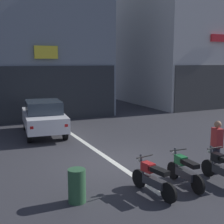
# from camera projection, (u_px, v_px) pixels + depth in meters

# --- Properties ---
(ground_plane) EXTENTS (120.00, 120.00, 0.00)m
(ground_plane) POSITION_uv_depth(u_px,v_px,m) (113.00, 162.00, 10.74)
(ground_plane) COLOR #333338
(lane_centre_line) EXTENTS (0.20, 18.00, 0.01)m
(lane_centre_line) POSITION_uv_depth(u_px,v_px,m) (64.00, 128.00, 16.09)
(lane_centre_line) COLOR silver
(lane_centre_line) RESTS_ON ground
(building_mid_block) EXTENTS (8.72, 8.44, 13.94)m
(building_mid_block) POSITION_uv_depth(u_px,v_px,m) (31.00, 8.00, 20.63)
(building_mid_block) COLOR gray
(building_mid_block) RESTS_ON ground
(building_far_right) EXTENTS (8.53, 9.89, 13.22)m
(building_far_right) POSITION_uv_depth(u_px,v_px,m) (181.00, 23.00, 25.93)
(building_far_right) COLOR silver
(building_far_right) RESTS_ON ground
(car_white_crossing_near) EXTENTS (2.21, 4.27, 1.64)m
(car_white_crossing_near) POSITION_uv_depth(u_px,v_px,m) (44.00, 116.00, 14.56)
(car_white_crossing_near) COLOR black
(car_white_crossing_near) RESTS_ON ground
(motorcycle_red_row_leftmost) EXTENTS (0.55, 1.66, 0.98)m
(motorcycle_red_row_leftmost) POSITION_uv_depth(u_px,v_px,m) (153.00, 178.00, 8.03)
(motorcycle_red_row_leftmost) COLOR black
(motorcycle_red_row_leftmost) RESTS_ON ground
(motorcycle_green_row_left_mid) EXTENTS (0.55, 1.67, 0.98)m
(motorcycle_green_row_left_mid) POSITION_uv_depth(u_px,v_px,m) (185.00, 170.00, 8.60)
(motorcycle_green_row_left_mid) COLOR black
(motorcycle_green_row_left_mid) RESTS_ON ground
(motorcycle_black_row_centre) EXTENTS (0.55, 1.67, 0.98)m
(motorcycle_black_row_centre) POSITION_uv_depth(u_px,v_px,m) (222.00, 168.00, 8.82)
(motorcycle_black_row_centre) COLOR black
(motorcycle_black_row_centre) RESTS_ON ground
(person_by_motorcycles) EXTENTS (0.30, 0.40, 1.67)m
(person_by_motorcycles) POSITION_uv_depth(u_px,v_px,m) (216.00, 147.00, 9.50)
(person_by_motorcycles) COLOR #23232D
(person_by_motorcycles) RESTS_ON ground
(trash_bin) EXTENTS (0.44, 0.44, 0.85)m
(trash_bin) POSITION_uv_depth(u_px,v_px,m) (77.00, 186.00, 7.61)
(trash_bin) COLOR #2D5938
(trash_bin) RESTS_ON ground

